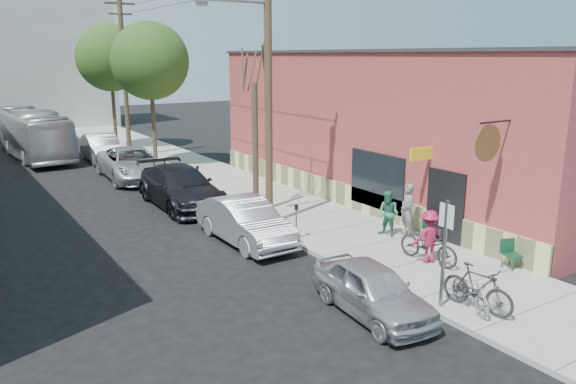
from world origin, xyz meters
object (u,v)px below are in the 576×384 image
tree_bare (255,149)px  patio_chair_a (432,229)px  car_0 (373,290)px  parked_bike_b (471,292)px  cyclist (429,237)px  car_1 (245,221)px  sign_post (445,244)px  patio_chair_b (512,254)px  parking_meter_far (198,174)px  patron_green (388,214)px  patron_grey (407,210)px  parking_meter_near (296,216)px  tree_leafy_mid (150,61)px  car_2 (181,187)px  bus (33,134)px  tree_leafy_far (110,58)px  utility_pole_near (267,83)px  car_4 (102,148)px  parked_bike_a (478,288)px  car_3 (133,164)px

tree_bare → patio_chair_a: (3.22, -6.51, -2.15)m
car_0 → parked_bike_b: bearing=-26.7°
cyclist → car_1: cyclist is taller
sign_post → patio_chair_b: sign_post is taller
parking_meter_far → patron_green: size_ratio=0.76×
cyclist → car_0: (-3.63, -1.56, -0.31)m
patron_grey → parking_meter_near: bearing=-100.5°
tree_leafy_mid → car_2: 10.28m
car_1 → parking_meter_near: bearing=-35.6°
car_2 → bus: 16.67m
patron_grey → tree_leafy_far: bearing=-155.8°
utility_pole_near → patron_grey: bearing=-50.4°
patron_grey → car_1: (-4.89, 2.86, -0.33)m
car_1 → patio_chair_a: bearing=-36.3°
car_1 → bus: size_ratio=0.43×
patio_chair_b → car_0: car_0 is taller
patio_chair_b → patron_green: bearing=125.5°
parking_meter_far → car_4: bearing=97.5°
car_1 → cyclist: bearing=-54.9°
tree_leafy_mid → tree_leafy_far: tree_leafy_far is taller
tree_leafy_far → parked_bike_a: tree_leafy_far is taller
tree_leafy_mid → parked_bike_a: size_ratio=4.14×
parking_meter_near → patio_chair_a: size_ratio=1.41×
patio_chair_a → patron_grey: (-0.33, 0.90, 0.51)m
tree_bare → car_0: size_ratio=1.33×
parking_meter_near → car_3: (-1.48, 13.28, -0.14)m
utility_pole_near → tree_leafy_far: bearing=88.9°
patio_chair_a → car_2: (-5.22, 9.55, 0.27)m
tree_leafy_far → patio_chair_b: (3.34, -28.99, -5.62)m
parking_meter_far → car_0: bearing=-96.0°
patio_chair_a → parked_bike_b: bearing=-110.8°
car_1 → bus: 22.39m
tree_leafy_mid → patron_green: size_ratio=4.92×
utility_pole_near → tree_leafy_mid: 13.33m
car_2 → tree_bare: bearing=-55.2°
tree_bare → patron_grey: bearing=-62.8°
tree_leafy_far → car_4: bearing=-117.2°
cyclist → parked_bike_b: cyclist is taller
tree_bare → patio_chair_a: bearing=-63.7°
patron_grey → bus: 26.29m
parked_bike_a → car_3: car_3 is taller
cyclist → parking_meter_far: bearing=-62.9°
parking_meter_far → parked_bike_a: parking_meter_far is taller
tree_bare → sign_post: bearing=-92.5°
tree_bare → cyclist: size_ratio=3.13×
utility_pole_near → patron_green: size_ratio=6.10×
parking_meter_far → patron_green: patron_green is taller
tree_leafy_far → bus: 7.04m
tree_leafy_far → tree_bare: bearing=-90.0°
utility_pole_near → patron_grey: 6.73m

